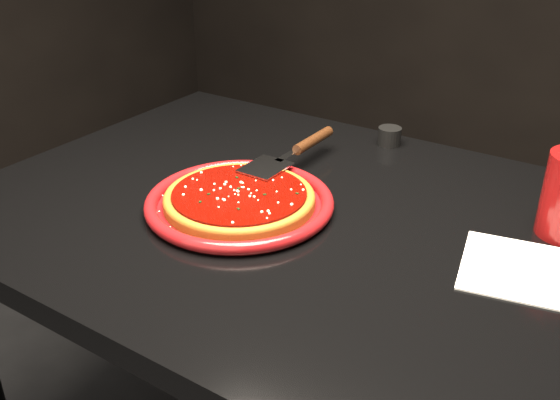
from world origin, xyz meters
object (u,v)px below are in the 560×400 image
object	(u,v)px
table	(318,390)
plate	(240,202)
ramekin	(389,136)
pizza_server	(292,152)

from	to	relation	value
table	plate	size ratio (longest dim) A/B	3.85
plate	ramekin	distance (m)	0.40
pizza_server	ramekin	xyz separation A→B (m)	(0.10, 0.22, -0.02)
plate	pizza_server	xyz separation A→B (m)	(-0.01, 0.17, 0.03)
pizza_server	plate	bearing A→B (deg)	-86.99
ramekin	table	bearing A→B (deg)	-82.86
pizza_server	table	bearing A→B (deg)	-40.35
table	ramekin	size ratio (longest dim) A/B	25.40
plate	ramekin	xyz separation A→B (m)	(0.09, 0.39, 0.01)
table	plate	bearing A→B (deg)	-158.37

